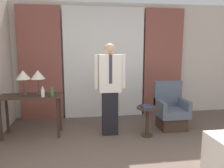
{
  "coord_description": "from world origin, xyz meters",
  "views": [
    {
      "loc": [
        -0.58,
        -2.19,
        1.65
      ],
      "look_at": [
        -0.01,
        1.64,
        1.01
      ],
      "focal_mm": 35.0,
      "sensor_mm": 36.0,
      "label": 1
    }
  ],
  "objects_px": {
    "table_lamp_right": "(38,76)",
    "bottle_by_lamp": "(52,92)",
    "desk": "(31,102)",
    "armchair": "(171,112)",
    "table_lamp_left": "(23,76)",
    "side_table": "(147,116)",
    "book": "(146,107)",
    "bottle_near_edge": "(43,93)",
    "person": "(110,86)"
  },
  "relations": [
    {
      "from": "desk",
      "to": "table_lamp_right",
      "type": "xyz_separation_m",
      "value": [
        0.13,
        0.09,
        0.49
      ]
    },
    {
      "from": "table_lamp_left",
      "to": "armchair",
      "type": "distance_m",
      "value": 3.0
    },
    {
      "from": "desk",
      "to": "table_lamp_left",
      "type": "bearing_deg",
      "value": 144.52
    },
    {
      "from": "desk",
      "to": "bottle_near_edge",
      "type": "relative_size",
      "value": 5.81
    },
    {
      "from": "desk",
      "to": "side_table",
      "type": "relative_size",
      "value": 1.99
    },
    {
      "from": "bottle_near_edge",
      "to": "armchair",
      "type": "height_order",
      "value": "bottle_near_edge"
    },
    {
      "from": "side_table",
      "to": "desk",
      "type": "bearing_deg",
      "value": 170.88
    },
    {
      "from": "bottle_near_edge",
      "to": "armchair",
      "type": "relative_size",
      "value": 0.2
    },
    {
      "from": "bottle_by_lamp",
      "to": "armchair",
      "type": "xyz_separation_m",
      "value": [
        2.35,
        0.14,
        -0.51
      ]
    },
    {
      "from": "desk",
      "to": "table_lamp_left",
      "type": "distance_m",
      "value": 0.52
    },
    {
      "from": "person",
      "to": "book",
      "type": "xyz_separation_m",
      "value": [
        0.65,
        -0.21,
        -0.37
      ]
    },
    {
      "from": "bottle_near_edge",
      "to": "bottle_by_lamp",
      "type": "xyz_separation_m",
      "value": [
        0.16,
        0.04,
        -0.01
      ]
    },
    {
      "from": "desk",
      "to": "book",
      "type": "distance_m",
      "value": 2.15
    },
    {
      "from": "table_lamp_right",
      "to": "bottle_near_edge",
      "type": "distance_m",
      "value": 0.41
    },
    {
      "from": "table_lamp_left",
      "to": "book",
      "type": "bearing_deg",
      "value": -11.56
    },
    {
      "from": "table_lamp_left",
      "to": "bottle_near_edge",
      "type": "relative_size",
      "value": 2.39
    },
    {
      "from": "desk",
      "to": "bottle_by_lamp",
      "type": "height_order",
      "value": "bottle_by_lamp"
    },
    {
      "from": "person",
      "to": "armchair",
      "type": "bearing_deg",
      "value": 6.81
    },
    {
      "from": "bottle_by_lamp",
      "to": "book",
      "type": "relative_size",
      "value": 0.69
    },
    {
      "from": "person",
      "to": "armchair",
      "type": "xyz_separation_m",
      "value": [
        1.3,
        0.15,
        -0.6
      ]
    },
    {
      "from": "table_lamp_right",
      "to": "book",
      "type": "height_order",
      "value": "table_lamp_right"
    },
    {
      "from": "desk",
      "to": "side_table",
      "type": "xyz_separation_m",
      "value": [
        2.15,
        -0.35,
        -0.26
      ]
    },
    {
      "from": "desk",
      "to": "bottle_near_edge",
      "type": "height_order",
      "value": "bottle_near_edge"
    },
    {
      "from": "bottle_by_lamp",
      "to": "side_table",
      "type": "bearing_deg",
      "value": -6.58
    },
    {
      "from": "table_lamp_right",
      "to": "book",
      "type": "relative_size",
      "value": 1.79
    },
    {
      "from": "table_lamp_right",
      "to": "side_table",
      "type": "xyz_separation_m",
      "value": [
        2.02,
        -0.44,
        -0.76
      ]
    },
    {
      "from": "bottle_by_lamp",
      "to": "person",
      "type": "xyz_separation_m",
      "value": [
        1.06,
        -0.01,
        0.09
      ]
    },
    {
      "from": "desk",
      "to": "person",
      "type": "xyz_separation_m",
      "value": [
        1.47,
        -0.16,
        0.31
      ]
    },
    {
      "from": "armchair",
      "to": "desk",
      "type": "bearing_deg",
      "value": 179.92
    },
    {
      "from": "table_lamp_right",
      "to": "side_table",
      "type": "bearing_deg",
      "value": -12.31
    },
    {
      "from": "bottle_by_lamp",
      "to": "armchair",
      "type": "height_order",
      "value": "same"
    },
    {
      "from": "table_lamp_right",
      "to": "bottle_by_lamp",
      "type": "bearing_deg",
      "value": -40.94
    },
    {
      "from": "desk",
      "to": "book",
      "type": "height_order",
      "value": "desk"
    },
    {
      "from": "side_table",
      "to": "table_lamp_right",
      "type": "bearing_deg",
      "value": 167.69
    },
    {
      "from": "desk",
      "to": "table_lamp_right",
      "type": "distance_m",
      "value": 0.52
    },
    {
      "from": "side_table",
      "to": "table_lamp_left",
      "type": "bearing_deg",
      "value": 169.09
    },
    {
      "from": "person",
      "to": "side_table",
      "type": "distance_m",
      "value": 0.91
    },
    {
      "from": "table_lamp_left",
      "to": "side_table",
      "type": "relative_size",
      "value": 0.82
    },
    {
      "from": "table_lamp_left",
      "to": "person",
      "type": "height_order",
      "value": "person"
    },
    {
      "from": "desk",
      "to": "side_table",
      "type": "bearing_deg",
      "value": -9.12
    },
    {
      "from": "bottle_near_edge",
      "to": "armchair",
      "type": "xyz_separation_m",
      "value": [
        2.51,
        0.18,
        -0.51
      ]
    },
    {
      "from": "table_lamp_left",
      "to": "person",
      "type": "bearing_deg",
      "value": -9.01
    },
    {
      "from": "table_lamp_left",
      "to": "armchair",
      "type": "xyz_separation_m",
      "value": [
        2.9,
        -0.1,
        -0.79
      ]
    },
    {
      "from": "desk",
      "to": "armchair",
      "type": "height_order",
      "value": "armchair"
    },
    {
      "from": "table_lamp_right",
      "to": "bottle_by_lamp",
      "type": "relative_size",
      "value": 2.58
    },
    {
      "from": "table_lamp_left",
      "to": "side_table",
      "type": "xyz_separation_m",
      "value": [
        2.28,
        -0.44,
        -0.76
      ]
    },
    {
      "from": "bottle_near_edge",
      "to": "book",
      "type": "height_order",
      "value": "bottle_near_edge"
    },
    {
      "from": "bottle_near_edge",
      "to": "side_table",
      "type": "xyz_separation_m",
      "value": [
        1.9,
        -0.16,
        -0.48
      ]
    },
    {
      "from": "table_lamp_right",
      "to": "bottle_by_lamp",
      "type": "xyz_separation_m",
      "value": [
        0.28,
        -0.24,
        -0.28
      ]
    },
    {
      "from": "table_lamp_left",
      "to": "book",
      "type": "height_order",
      "value": "table_lamp_left"
    }
  ]
}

